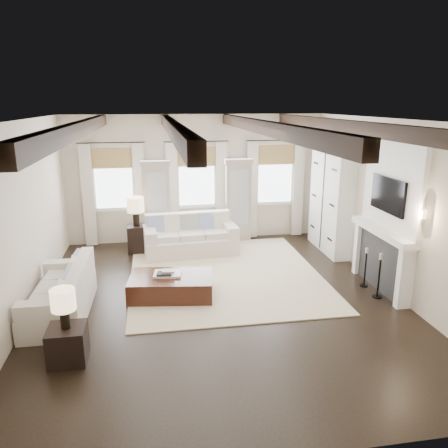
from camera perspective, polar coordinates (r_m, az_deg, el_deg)
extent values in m
plane|color=black|center=(8.08, -0.61, -9.89)|extent=(7.50, 7.50, 0.00)
cube|color=beige|center=(11.17, -3.62, 5.92)|extent=(6.50, 0.04, 3.20)
cube|color=beige|center=(4.09, 7.63, -11.93)|extent=(6.50, 0.04, 3.20)
cube|color=beige|center=(7.75, -25.13, 0.06)|extent=(0.04, 7.50, 3.20)
cube|color=beige|center=(8.63, 21.20, 1.97)|extent=(0.04, 7.50, 3.20)
cube|color=white|center=(7.30, -0.69, 13.42)|extent=(6.50, 7.50, 0.04)
cube|color=black|center=(7.30, -18.39, 11.70)|extent=(0.16, 7.40, 0.22)
cube|color=black|center=(7.23, -6.71, 12.34)|extent=(0.16, 7.40, 0.22)
cube|color=black|center=(7.45, 5.16, 12.48)|extent=(0.16, 7.40, 0.22)
cube|color=black|center=(7.94, 15.58, 12.18)|extent=(0.16, 7.40, 0.22)
cube|color=white|center=(11.12, -14.23, 5.68)|extent=(0.90, 0.03, 1.45)
cube|color=#A07E47|center=(10.98, -14.44, 8.35)|extent=(0.94, 0.04, 0.50)
cube|color=silver|center=(11.16, -17.31, 3.50)|extent=(0.28, 0.08, 2.50)
cube|color=silver|center=(11.05, -10.93, 3.82)|extent=(0.28, 0.08, 2.50)
cylinder|color=black|center=(10.90, -14.59, 10.25)|extent=(1.60, 0.02, 0.02)
cube|color=white|center=(11.14, -3.61, 6.14)|extent=(0.90, 0.03, 1.45)
cube|color=#A07E47|center=(11.00, -3.62, 8.82)|extent=(0.94, 0.04, 0.50)
cube|color=silver|center=(11.06, -6.72, 4.00)|extent=(0.28, 0.08, 2.50)
cube|color=silver|center=(11.19, -0.35, 4.24)|extent=(0.28, 0.08, 2.50)
cylinder|color=black|center=(10.91, -3.63, 10.72)|extent=(1.60, 0.02, 0.02)
cube|color=white|center=(11.52, 6.65, 6.39)|extent=(0.90, 0.03, 1.45)
cube|color=#A07E47|center=(11.39, 6.81, 8.97)|extent=(0.94, 0.04, 0.50)
cube|color=silver|center=(11.34, 3.70, 4.36)|extent=(0.28, 0.08, 2.50)
cube|color=silver|center=(11.68, 9.66, 4.51)|extent=(0.28, 0.08, 2.50)
cylinder|color=black|center=(11.31, 6.95, 10.81)|extent=(1.60, 0.02, 0.02)
cube|color=#ADA298|center=(11.02, -8.76, 2.44)|extent=(0.64, 0.38, 2.00)
cube|color=#B2B7BA|center=(10.79, -8.77, 2.98)|extent=(0.48, 0.02, 1.40)
cube|color=#ADA298|center=(10.83, -8.99, 7.91)|extent=(0.70, 0.42, 0.12)
cube|color=#ADA298|center=(11.23, 1.76, 2.86)|extent=(0.64, 0.38, 2.00)
cube|color=#B2B7BA|center=(11.00, 1.97, 3.40)|extent=(0.48, 0.02, 1.40)
cube|color=#ADA298|center=(11.04, 1.81, 8.24)|extent=(0.70, 0.42, 0.12)
cube|color=#252527|center=(8.88, 20.04, -4.64)|extent=(0.18, 1.50, 1.10)
cube|color=black|center=(8.91, 19.78, -5.56)|extent=(0.10, 0.90, 0.70)
cube|color=white|center=(8.21, 22.56, -6.56)|extent=(0.26, 0.14, 1.10)
cube|color=white|center=(9.54, 17.46, -3.01)|extent=(0.26, 0.14, 1.10)
cube|color=white|center=(8.66, 20.00, -0.88)|extent=(0.32, 1.90, 0.12)
cube|color=white|center=(8.51, 21.24, 5.23)|extent=(0.10, 1.90, 1.80)
cube|color=black|center=(8.52, 20.67, 3.58)|extent=(0.07, 1.10, 0.64)
cylinder|color=#FFD899|center=(7.69, 24.56, 1.18)|extent=(0.10, 0.10, 0.14)
cube|color=silver|center=(10.66, 13.79, 3.10)|extent=(0.40, 1.70, 2.50)
cube|color=black|center=(10.58, 12.74, 3.08)|extent=(0.01, 0.02, 2.40)
cube|color=beige|center=(9.20, 0.15, -6.54)|extent=(3.88, 4.40, 0.02)
cube|color=silver|center=(10.39, -4.36, -2.79)|extent=(2.22, 1.13, 0.41)
cube|color=silver|center=(10.61, -4.75, 0.20)|extent=(2.06, 0.38, 0.51)
cube|color=silver|center=(10.19, -9.64, -1.35)|extent=(0.33, 0.94, 0.27)
cube|color=silver|center=(10.47, 0.70, -0.65)|extent=(0.33, 0.94, 0.27)
cube|color=silver|center=(10.18, -7.65, -1.64)|extent=(0.62, 0.66, 0.14)
cube|color=silver|center=(10.26, -4.35, -1.41)|extent=(0.62, 0.66, 0.14)
cube|color=silver|center=(10.36, -1.10, -1.19)|extent=(0.62, 0.66, 0.14)
cube|color=#798EBA|center=(10.35, -8.81, -0.16)|extent=(0.45, 0.26, 0.45)
cube|color=silver|center=(10.38, -6.70, -0.02)|extent=(0.45, 0.26, 0.45)
cube|color=beige|center=(10.43, -4.60, 0.11)|extent=(0.45, 0.26, 0.45)
cube|color=#798EBA|center=(10.50, -2.53, 0.25)|extent=(0.45, 0.26, 0.45)
cube|color=silver|center=(10.58, -0.49, 0.38)|extent=(0.45, 0.26, 0.45)
cube|color=silver|center=(8.01, -20.55, -9.69)|extent=(0.95, 2.04, 0.39)
cube|color=silver|center=(7.77, -18.31, -6.78)|extent=(0.25, 1.93, 0.48)
cube|color=silver|center=(8.69, -19.59, -5.32)|extent=(0.87, 0.27, 0.25)
cube|color=silver|center=(7.10, -22.25, -10.38)|extent=(0.87, 0.27, 0.25)
cube|color=silver|center=(8.42, -20.28, -6.48)|extent=(0.59, 0.55, 0.13)
cube|color=silver|center=(7.91, -21.08, -7.99)|extent=(0.59, 0.55, 0.13)
cube|color=silver|center=(7.42, -21.99, -9.69)|extent=(0.59, 0.55, 0.13)
cube|color=#798EBA|center=(8.45, -18.63, -4.77)|extent=(0.22, 0.41, 0.42)
cube|color=silver|center=(8.12, -19.06, -5.65)|extent=(0.22, 0.41, 0.42)
cube|color=beige|center=(7.79, -19.52, -6.60)|extent=(0.22, 0.41, 0.42)
cube|color=#798EBA|center=(7.46, -20.03, -7.64)|extent=(0.22, 0.41, 0.42)
cube|color=silver|center=(7.14, -20.59, -8.77)|extent=(0.22, 0.41, 0.42)
cube|color=black|center=(8.21, -6.89, -8.06)|extent=(1.62, 1.14, 0.40)
cube|color=white|center=(8.19, -7.39, -6.48)|extent=(0.55, 0.44, 0.04)
cube|color=#262628|center=(8.11, -7.81, -6.43)|extent=(0.28, 0.23, 0.04)
cube|color=beige|center=(8.12, -7.29, -6.10)|extent=(0.24, 0.20, 0.03)
cube|color=black|center=(6.62, -19.73, -14.57)|extent=(0.51, 0.51, 0.51)
cylinder|color=black|center=(6.44, -20.05, -11.55)|extent=(0.13, 0.13, 0.28)
cylinder|color=#F9D89E|center=(6.32, -20.30, -9.24)|extent=(0.33, 0.33, 0.29)
cube|color=black|center=(10.63, -11.25, -1.91)|extent=(0.44, 0.44, 0.66)
cylinder|color=black|center=(10.50, -11.39, 0.67)|extent=(0.15, 0.15, 0.33)
cylinder|color=#F9D89E|center=(10.42, -11.49, 2.48)|extent=(0.40, 0.40, 0.35)
cylinder|color=black|center=(8.66, 19.35, -8.94)|extent=(0.17, 0.17, 0.02)
cylinder|color=black|center=(8.52, 19.58, -6.69)|extent=(0.03, 0.03, 0.75)
cylinder|color=beige|center=(8.38, 19.84, -4.02)|extent=(0.06, 0.06, 0.11)
cylinder|color=black|center=(9.08, 17.79, -7.64)|extent=(0.16, 0.16, 0.02)
cylinder|color=black|center=(8.96, 17.97, -5.65)|extent=(0.03, 0.03, 0.70)
cylinder|color=beige|center=(8.83, 18.18, -3.30)|extent=(0.06, 0.06, 0.10)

